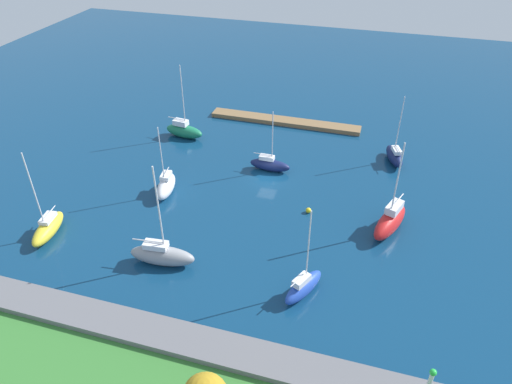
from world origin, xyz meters
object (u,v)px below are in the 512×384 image
(pier_dock, at_px, (285,121))
(sailboat_yellow_west_end, at_px, (48,228))
(harbor_beacon, at_px, (430,382))
(sailboat_navy_east_end, at_px, (270,164))
(sailboat_white_lone_north, at_px, (166,186))
(sailboat_red_far_north, at_px, (390,221))
(sailboat_green_near_pier, at_px, (184,130))
(sailboat_navy_outer_mooring, at_px, (394,156))
(mooring_buoy_yellow, at_px, (308,210))
(sailboat_gray_center_basin, at_px, (162,255))
(sailboat_blue_far_south, at_px, (303,286))

(pier_dock, bearing_deg, sailboat_yellow_west_end, 61.71)
(harbor_beacon, height_order, sailboat_navy_east_end, sailboat_navy_east_end)
(sailboat_white_lone_north, bearing_deg, sailboat_navy_east_end, 119.99)
(sailboat_red_far_north, bearing_deg, sailboat_green_near_pier, -94.20)
(sailboat_green_near_pier, distance_m, sailboat_white_lone_north, 16.38)
(pier_dock, distance_m, sailboat_navy_outer_mooring, 20.60)
(sailboat_yellow_west_end, relative_size, mooring_buoy_yellow, 16.59)
(sailboat_gray_center_basin, bearing_deg, sailboat_green_near_pier, 102.89)
(pier_dock, distance_m, sailboat_white_lone_north, 27.54)
(sailboat_gray_center_basin, xyz_separation_m, sailboat_navy_east_end, (-6.37, -22.56, -0.27))
(harbor_beacon, bearing_deg, sailboat_gray_center_basin, -19.35)
(sailboat_green_near_pier, distance_m, sailboat_blue_far_south, 38.72)
(sailboat_navy_outer_mooring, distance_m, sailboat_yellow_west_end, 49.08)
(sailboat_green_near_pier, bearing_deg, sailboat_red_far_north, -17.95)
(sailboat_green_near_pier, height_order, sailboat_yellow_west_end, sailboat_green_near_pier)
(harbor_beacon, bearing_deg, sailboat_red_far_north, -80.21)
(harbor_beacon, height_order, sailboat_green_near_pier, sailboat_green_near_pier)
(sailboat_gray_center_basin, xyz_separation_m, sailboat_yellow_west_end, (15.41, -0.63, -0.20))
(pier_dock, height_order, sailboat_gray_center_basin, sailboat_gray_center_basin)
(harbor_beacon, relative_size, sailboat_navy_east_end, 0.40)
(pier_dock, distance_m, sailboat_navy_east_end, 15.81)
(sailboat_green_near_pier, bearing_deg, sailboat_navy_outer_mooring, 9.12)
(harbor_beacon, distance_m, sailboat_green_near_pier, 54.08)
(harbor_beacon, xyz_separation_m, mooring_buoy_yellow, (14.15, -23.83, -3.35))
(harbor_beacon, xyz_separation_m, sailboat_green_near_pier, (37.94, -38.46, -2.48))
(pier_dock, height_order, sailboat_blue_far_south, sailboat_blue_far_south)
(sailboat_yellow_west_end, xyz_separation_m, sailboat_blue_far_south, (-31.52, 0.71, 0.03))
(sailboat_red_far_north, height_order, sailboat_white_lone_north, sailboat_red_far_north)
(sailboat_navy_east_end, bearing_deg, harbor_beacon, -55.02)
(sailboat_blue_far_south, xyz_separation_m, sailboat_navy_east_end, (9.74, -22.64, -0.11))
(pier_dock, relative_size, mooring_buoy_yellow, 37.22)
(mooring_buoy_yellow, bearing_deg, sailboat_green_near_pier, -31.59)
(sailboat_white_lone_north, bearing_deg, harbor_beacon, 46.84)
(sailboat_white_lone_north, xyz_separation_m, sailboat_gray_center_basin, (-5.59, 12.81, 0.04))
(sailboat_gray_center_basin, bearing_deg, harbor_beacon, -25.54)
(harbor_beacon, distance_m, sailboat_navy_east_end, 39.08)
(sailboat_yellow_west_end, bearing_deg, pier_dock, 143.25)
(sailboat_red_far_north, height_order, sailboat_blue_far_south, sailboat_red_far_north)
(sailboat_white_lone_north, relative_size, sailboat_navy_east_end, 1.08)
(harbor_beacon, relative_size, sailboat_white_lone_north, 0.37)
(sailboat_blue_far_south, height_order, sailboat_navy_east_end, sailboat_blue_far_south)
(pier_dock, relative_size, sailboat_navy_outer_mooring, 2.51)
(sailboat_white_lone_north, height_order, sailboat_navy_east_end, sailboat_white_lone_north)
(harbor_beacon, xyz_separation_m, sailboat_yellow_west_end, (43.45, -10.48, -2.62))
(sailboat_blue_far_south, bearing_deg, mooring_buoy_yellow, 33.72)
(sailboat_red_far_north, bearing_deg, pier_dock, -122.32)
(sailboat_red_far_north, bearing_deg, harbor_beacon, 29.99)
(pier_dock, height_order, sailboat_yellow_west_end, sailboat_yellow_west_end)
(sailboat_green_near_pier, bearing_deg, sailboat_gray_center_basin, -64.48)
(sailboat_navy_east_end, bearing_deg, sailboat_gray_center_basin, -104.57)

